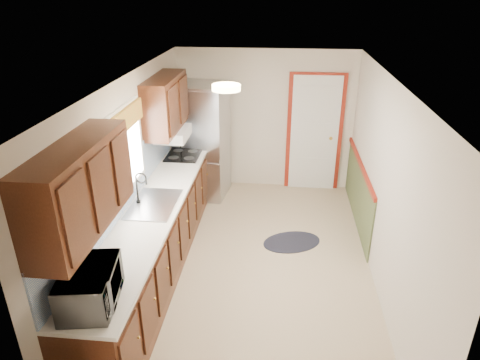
# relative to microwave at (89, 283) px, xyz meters

# --- Properties ---
(room_shell) EXTENTS (3.20, 5.20, 2.52)m
(room_shell) POSITION_rel_microwave_xyz_m (1.20, 1.95, 0.06)
(room_shell) COLOR tan
(room_shell) RESTS_ON ground
(kitchen_run) EXTENTS (0.63, 4.00, 2.20)m
(kitchen_run) POSITION_rel_microwave_xyz_m (-0.04, 1.66, -0.33)
(kitchen_run) COLOR #3A1A0D
(kitchen_run) RESTS_ON ground
(back_wall_trim) EXTENTS (1.12, 2.30, 2.08)m
(back_wall_trim) POSITION_rel_microwave_xyz_m (2.19, 4.16, -0.26)
(back_wall_trim) COLOR maroon
(back_wall_trim) RESTS_ON ground
(ceiling_fixture) EXTENTS (0.30, 0.30, 0.06)m
(ceiling_fixture) POSITION_rel_microwave_xyz_m (0.90, 1.75, 1.22)
(ceiling_fixture) COLOR #FFD88C
(ceiling_fixture) RESTS_ON room_shell
(microwave) EXTENTS (0.43, 0.65, 0.41)m
(microwave) POSITION_rel_microwave_xyz_m (0.00, 0.00, 0.00)
(microwave) COLOR white
(microwave) RESTS_ON kitchen_run
(refrigerator) EXTENTS (0.88, 0.84, 1.91)m
(refrigerator) POSITION_rel_microwave_xyz_m (0.18, 4.00, -0.19)
(refrigerator) COLOR #B7B7BC
(refrigerator) RESTS_ON ground
(rug) EXTENTS (0.97, 0.80, 0.01)m
(rug) POSITION_rel_microwave_xyz_m (1.70, 2.54, -1.14)
(rug) COLOR black
(rug) RESTS_ON ground
(cooktop) EXTENTS (0.50, 0.60, 0.02)m
(cooktop) POSITION_rel_microwave_xyz_m (0.01, 3.35, -0.19)
(cooktop) COLOR black
(cooktop) RESTS_ON kitchen_run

